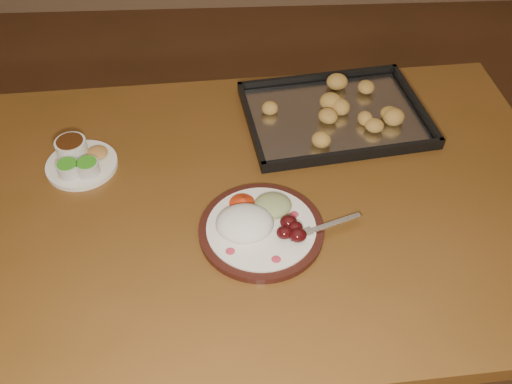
{
  "coord_description": "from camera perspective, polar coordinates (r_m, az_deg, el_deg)",
  "views": [
    {
      "loc": [
        -0.23,
        -1.11,
        1.65
      ],
      "look_at": [
        -0.18,
        -0.26,
        0.77
      ],
      "focal_mm": 40.0,
      "sensor_mm": 36.0,
      "label": 1
    }
  ],
  "objects": [
    {
      "name": "ground",
      "position": [
        2.01,
        4.93,
        -9.77
      ],
      "size": [
        4.0,
        4.0,
        0.0
      ],
      "primitive_type": "plane",
      "color": "brown",
      "rests_on": "ground"
    },
    {
      "name": "dining_table",
      "position": [
        1.31,
        -2.64,
        -3.66
      ],
      "size": [
        1.55,
        0.99,
        0.75
      ],
      "rotation": [
        0.0,
        0.0,
        0.06
      ],
      "color": "brown",
      "rests_on": "ground"
    },
    {
      "name": "dinner_plate",
      "position": [
        1.17,
        0.25,
        -3.34
      ],
      "size": [
        0.34,
        0.26,
        0.06
      ],
      "rotation": [
        0.0,
        0.0,
        -0.11
      ],
      "color": "black",
      "rests_on": "dining_table"
    },
    {
      "name": "baking_tray",
      "position": [
        1.45,
        7.84,
        7.72
      ],
      "size": [
        0.48,
        0.38,
        0.05
      ],
      "rotation": [
        0.0,
        0.0,
        0.14
      ],
      "color": "black",
      "rests_on": "dining_table"
    },
    {
      "name": "condiment_saucer",
      "position": [
        1.36,
        -17.3,
        3.1
      ],
      "size": [
        0.16,
        0.16,
        0.05
      ],
      "rotation": [
        0.0,
        0.0,
        0.37
      ],
      "color": "white",
      "rests_on": "dining_table"
    }
  ]
}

